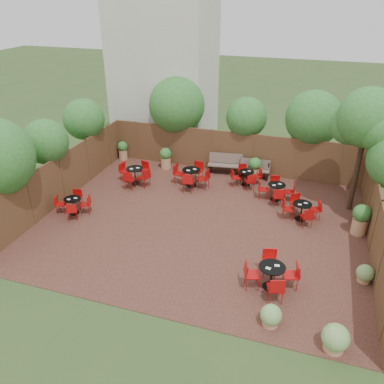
% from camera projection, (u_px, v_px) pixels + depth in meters
% --- Properties ---
extents(ground, '(80.00, 80.00, 0.00)m').
position_uv_depth(ground, '(201.00, 223.00, 15.07)').
color(ground, '#354F23').
rests_on(ground, ground).
extents(courtyard_paving, '(12.00, 10.00, 0.02)m').
position_uv_depth(courtyard_paving, '(201.00, 223.00, 15.06)').
color(courtyard_paving, '#3D1B19').
rests_on(courtyard_paving, ground).
extents(fence_back, '(12.00, 0.08, 2.00)m').
position_uv_depth(fence_back, '(232.00, 152.00, 18.82)').
color(fence_back, '#563320').
rests_on(fence_back, ground).
extents(fence_left, '(0.08, 10.00, 2.00)m').
position_uv_depth(fence_left, '(62.00, 178.00, 16.24)').
color(fence_left, '#563320').
rests_on(fence_left, ground).
extents(fence_right, '(0.08, 10.00, 2.00)m').
position_uv_depth(fence_right, '(376.00, 227.00, 12.97)').
color(fence_right, '#563320').
rests_on(fence_right, ground).
extents(neighbour_building, '(5.00, 4.00, 8.00)m').
position_uv_depth(neighbour_building, '(165.00, 70.00, 21.18)').
color(neighbour_building, beige).
rests_on(neighbour_building, ground).
extents(overhang_foliage, '(15.80, 10.96, 2.76)m').
position_uv_depth(overhang_foliage, '(181.00, 128.00, 16.56)').
color(overhang_foliage, '#286A22').
rests_on(overhang_foliage, ground).
extents(courtyard_tree, '(2.48, 2.38, 4.91)m').
position_uv_depth(courtyard_tree, '(367.00, 122.00, 14.30)').
color(courtyard_tree, black).
rests_on(courtyard_tree, courtyard_paving).
extents(park_bench_left, '(1.64, 0.72, 0.98)m').
position_uv_depth(park_bench_left, '(225.00, 164.00, 18.78)').
color(park_bench_left, brown).
rests_on(park_bench_left, courtyard_paving).
extents(park_bench_right, '(1.42, 0.49, 0.87)m').
position_uv_depth(park_bench_right, '(254.00, 168.00, 18.41)').
color(park_bench_right, brown).
rests_on(park_bench_right, courtyard_paving).
extents(bistro_tables, '(10.01, 8.06, 0.92)m').
position_uv_depth(bistro_tables, '(211.00, 197.00, 15.94)').
color(bistro_tables, black).
rests_on(bistro_tables, courtyard_paving).
extents(planters, '(11.88, 4.23, 1.17)m').
position_uv_depth(planters, '(232.00, 175.00, 17.48)').
color(planters, tan).
rests_on(planters, courtyard_paving).
extents(low_shrubs, '(3.03, 3.57, 0.74)m').
position_uv_depth(low_shrubs, '(324.00, 315.00, 10.38)').
color(low_shrubs, tan).
rests_on(low_shrubs, courtyard_paving).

